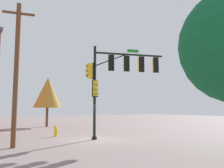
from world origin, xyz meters
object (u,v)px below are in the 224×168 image
(fire_hydrant, at_px, (56,131))
(tree_mid, at_px, (48,93))
(signal_pole_assembly, at_px, (116,73))
(utility_pole, at_px, (16,71))

(fire_hydrant, height_order, tree_mid, tree_mid)
(signal_pole_assembly, relative_size, utility_pole, 0.81)
(utility_pole, relative_size, fire_hydrant, 10.14)
(fire_hydrant, bearing_deg, signal_pole_assembly, -48.86)
(fire_hydrant, relative_size, tree_mid, 0.14)
(utility_pole, bearing_deg, fire_hydrant, 47.09)
(signal_pole_assembly, distance_m, utility_pole, 7.10)
(fire_hydrant, distance_m, tree_mid, 11.32)
(utility_pole, bearing_deg, tree_mid, 67.31)
(signal_pole_assembly, xyz_separation_m, fire_hydrant, (-3.29, 3.77, -4.46))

